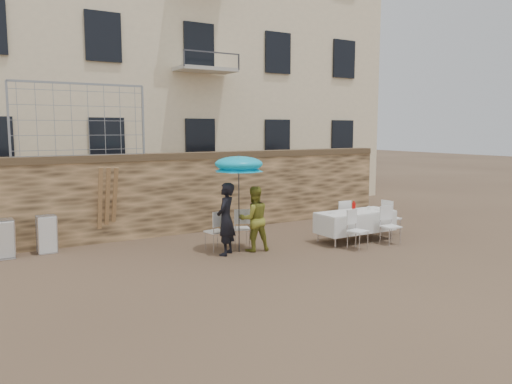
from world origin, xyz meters
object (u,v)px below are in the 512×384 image
table_chair_front_right (391,225)px  couple_chair_left (215,230)px  table_chair_front_left (358,230)px  chair_stack_right (46,233)px  umbrella (239,167)px  banquet_table (356,213)px  soda_bottle (354,208)px  woman_dress (254,219)px  man_suit (226,219)px  table_chair_back (341,217)px  couple_chair_right (241,227)px  chair_stack_left (3,237)px  table_chair_side (391,217)px

table_chair_front_right → couple_chair_left: bearing=161.8°
couple_chair_left → table_chair_front_left: (2.96, -1.73, 0.00)m
chair_stack_right → couple_chair_left: bearing=-28.1°
umbrella → banquet_table: 3.45m
soda_bottle → banquet_table: bearing=36.9°
woman_dress → umbrella: umbrella is taller
man_suit → chair_stack_right: size_ratio=1.82×
banquet_table → table_chair_back: bearing=76.0°
couple_chair_right → table_chair_front_right: 3.78m
table_chair_front_right → chair_stack_right: (-7.59, 3.62, -0.02)m
couple_chair_left → chair_stack_left: couple_chair_left is taller
umbrella → table_chair_front_right: size_ratio=2.23×
umbrella → couple_chair_right: 1.64m
soda_bottle → chair_stack_right: bearing=156.3°
table_chair_front_right → chair_stack_left: size_ratio=1.04×
umbrella → chair_stack_right: size_ratio=2.32×
banquet_table → man_suit: bearing=173.1°
banquet_table → table_chair_front_right: table_chair_front_right is taller
soda_bottle → chair_stack_left: (-7.79, 3.02, -0.45)m
table_chair_front_right → table_chair_side: 1.24m
umbrella → table_chair_back: bearing=4.5°
woman_dress → table_chair_front_left: size_ratio=1.61×
woman_dress → chair_stack_left: 5.73m
umbrella → chair_stack_left: 5.59m
umbrella → couple_chair_right: (0.30, 0.45, -1.54)m
table_chair_side → table_chair_front_left: bearing=109.7°
woman_dress → soda_bottle: woman_dress is taller
banquet_table → table_chair_side: table_chair_side is taller
couple_chair_left → table_chair_front_left: bearing=140.2°
table_chair_front_right → table_chair_back: (-0.30, 1.55, 0.00)m
man_suit → table_chair_back: 3.79m
banquet_table → table_chair_front_right: size_ratio=2.19×
table_chair_front_right → table_chair_side: (0.90, 0.85, 0.00)m
couple_chair_right → chair_stack_right: 4.63m
woman_dress → couple_chair_right: woman_dress is taller
couple_chair_right → table_chair_front_left: 2.85m
banquet_table → chair_stack_right: bearing=158.0°
table_chair_front_left → couple_chair_left: bearing=135.1°
table_chair_side → chair_stack_right: size_ratio=1.04×
woman_dress → table_chair_front_right: bearing=170.5°
man_suit → table_chair_front_left: (2.96, -1.18, -0.36)m
umbrella → soda_bottle: umbrella is taller
table_chair_front_left → table_chair_side: bearing=8.5°
soda_bottle → chair_stack_right: size_ratio=0.28×
table_chair_front_left → woman_dress: bearing=137.3°
woman_dress → soda_bottle: bearing=177.6°
couple_chair_right → table_chair_front_left: bearing=159.4°
soda_bottle → table_chair_back: soda_bottle is taller
umbrella → table_chair_side: umbrella is taller
man_suit → woman_dress: man_suit is taller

